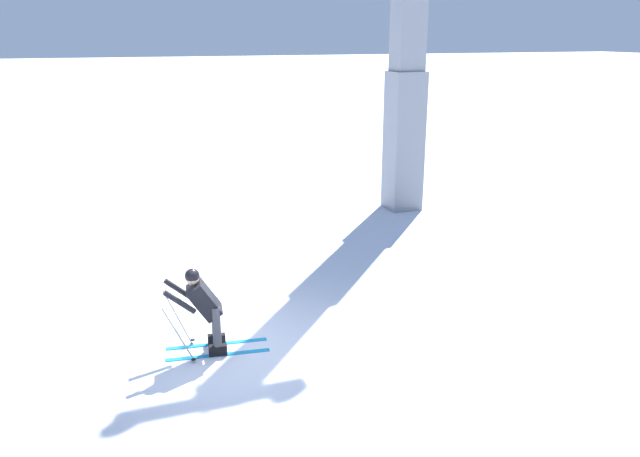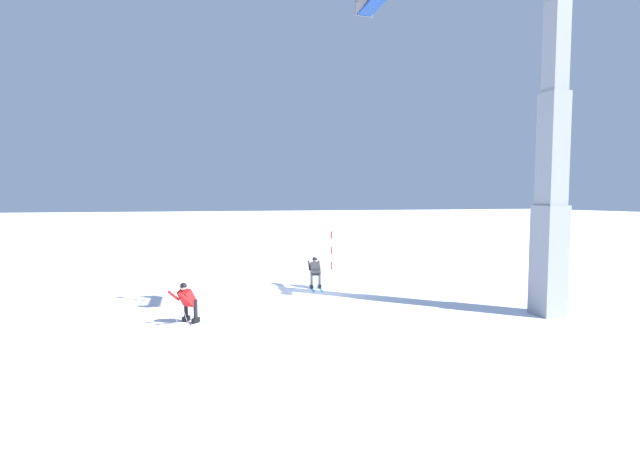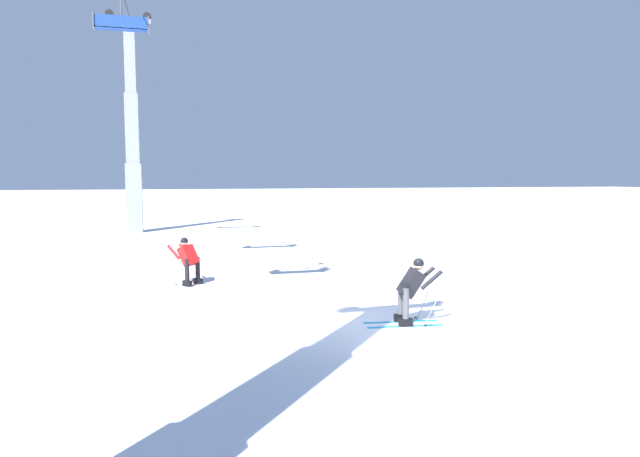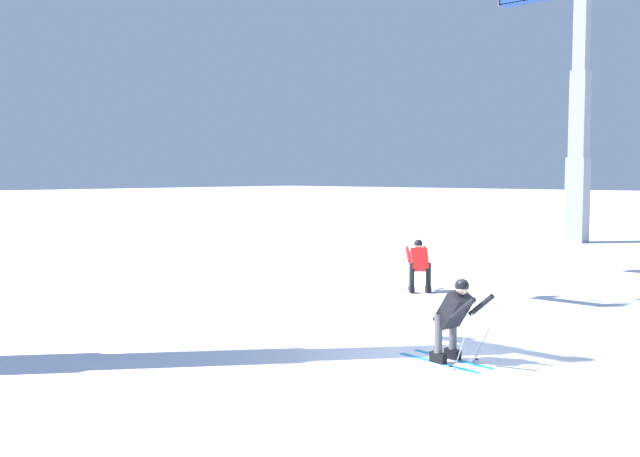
# 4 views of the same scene
# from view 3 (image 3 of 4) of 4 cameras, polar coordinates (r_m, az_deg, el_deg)

# --- Properties ---
(ground_plane) EXTENTS (260.00, 260.00, 0.00)m
(ground_plane) POSITION_cam_3_polar(r_m,az_deg,el_deg) (11.64, 7.54, -9.85)
(ground_plane) COLOR white
(skier_carving_main) EXTENTS (0.78, 1.65, 1.51)m
(skier_carving_main) POSITION_cam_3_polar(r_m,az_deg,el_deg) (11.50, 9.54, -6.04)
(skier_carving_main) COLOR #198CCC
(skier_carving_main) RESTS_ON ground_plane
(lift_tower_far) EXTENTS (0.84, 2.36, 11.92)m
(lift_tower_far) POSITION_cam_3_polar(r_m,az_deg,el_deg) (31.81, -19.04, 8.45)
(lift_tower_far) COLOR gray
(lift_tower_far) RESTS_ON ground_plane
(chairlift_seat_middle) EXTENTS (0.61, 2.36, 2.23)m
(chairlift_seat_middle) POSITION_cam_3_polar(r_m,az_deg,el_deg) (27.39, -20.10, 19.59)
(chairlift_seat_middle) COLOR black
(skier_distant_uphill) EXTENTS (1.54, 1.53, 1.47)m
(skier_distant_uphill) POSITION_cam_3_polar(r_m,az_deg,el_deg) (15.85, -13.64, -3.07)
(skier_distant_uphill) COLOR white
(skier_distant_uphill) RESTS_ON ground_plane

